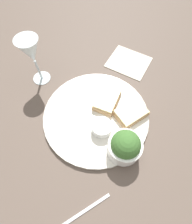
{
  "coord_description": "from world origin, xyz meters",
  "views": [
    {
      "loc": [
        0.25,
        0.09,
        0.53
      ],
      "look_at": [
        0.0,
        0.0,
        0.03
      ],
      "focal_mm": 28.0,
      "sensor_mm": 36.0,
      "label": 1
    }
  ],
  "objects_px": {
    "sauce_ramekin": "(102,127)",
    "fork": "(78,215)",
    "salad_bowl": "(125,146)",
    "cheese_toast_near": "(107,100)",
    "wine_glass": "(31,52)",
    "napkin": "(129,62)",
    "cheese_toast_far": "(131,113)"
  },
  "relations": [
    {
      "from": "fork",
      "to": "cheese_toast_near",
      "type": "bearing_deg",
      "value": -174.57
    },
    {
      "from": "salad_bowl",
      "to": "napkin",
      "type": "distance_m",
      "value": 0.37
    },
    {
      "from": "salad_bowl",
      "to": "cheese_toast_far",
      "type": "height_order",
      "value": "salad_bowl"
    },
    {
      "from": "salad_bowl",
      "to": "sauce_ramekin",
      "type": "height_order",
      "value": "salad_bowl"
    },
    {
      "from": "sauce_ramekin",
      "to": "cheese_toast_far",
      "type": "distance_m",
      "value": 0.11
    },
    {
      "from": "wine_glass",
      "to": "fork",
      "type": "xyz_separation_m",
      "value": [
        0.37,
        0.3,
        -0.12
      ]
    },
    {
      "from": "wine_glass",
      "to": "sauce_ramekin",
      "type": "bearing_deg",
      "value": 65.18
    },
    {
      "from": "wine_glass",
      "to": "napkin",
      "type": "bearing_deg",
      "value": 122.81
    },
    {
      "from": "cheese_toast_far",
      "to": "sauce_ramekin",
      "type": "bearing_deg",
      "value": -41.93
    },
    {
      "from": "cheese_toast_far",
      "to": "fork",
      "type": "bearing_deg",
      "value": -9.71
    },
    {
      "from": "sauce_ramekin",
      "to": "fork",
      "type": "distance_m",
      "value": 0.24
    },
    {
      "from": "salad_bowl",
      "to": "wine_glass",
      "type": "relative_size",
      "value": 0.55
    },
    {
      "from": "cheese_toast_near",
      "to": "napkin",
      "type": "bearing_deg",
      "value": 173.69
    },
    {
      "from": "salad_bowl",
      "to": "cheese_toast_near",
      "type": "relative_size",
      "value": 0.94
    },
    {
      "from": "salad_bowl",
      "to": "fork",
      "type": "bearing_deg",
      "value": -17.61
    },
    {
      "from": "cheese_toast_far",
      "to": "napkin",
      "type": "xyz_separation_m",
      "value": [
        -0.24,
        -0.06,
        -0.02
      ]
    },
    {
      "from": "sauce_ramekin",
      "to": "napkin",
      "type": "xyz_separation_m",
      "value": [
        -0.32,
        0.01,
        -0.03
      ]
    },
    {
      "from": "cheese_toast_far",
      "to": "napkin",
      "type": "bearing_deg",
      "value": -164.86
    },
    {
      "from": "cheese_toast_far",
      "to": "napkin",
      "type": "relative_size",
      "value": 0.7
    },
    {
      "from": "cheese_toast_far",
      "to": "napkin",
      "type": "distance_m",
      "value": 0.25
    },
    {
      "from": "wine_glass",
      "to": "fork",
      "type": "relative_size",
      "value": 1.18
    },
    {
      "from": "sauce_ramekin",
      "to": "cheese_toast_near",
      "type": "height_order",
      "value": "sauce_ramekin"
    },
    {
      "from": "sauce_ramekin",
      "to": "cheese_toast_far",
      "type": "height_order",
      "value": "sauce_ramekin"
    },
    {
      "from": "sauce_ramekin",
      "to": "fork",
      "type": "relative_size",
      "value": 0.41
    },
    {
      "from": "sauce_ramekin",
      "to": "cheese_toast_far",
      "type": "bearing_deg",
      "value": 138.07
    },
    {
      "from": "wine_glass",
      "to": "fork",
      "type": "distance_m",
      "value": 0.49
    },
    {
      "from": "sauce_ramekin",
      "to": "fork",
      "type": "height_order",
      "value": "sauce_ramekin"
    },
    {
      "from": "salad_bowl",
      "to": "napkin",
      "type": "bearing_deg",
      "value": -168.61
    },
    {
      "from": "cheese_toast_far",
      "to": "wine_glass",
      "type": "height_order",
      "value": "wine_glass"
    },
    {
      "from": "cheese_toast_far",
      "to": "salad_bowl",
      "type": "bearing_deg",
      "value": 3.88
    },
    {
      "from": "wine_glass",
      "to": "napkin",
      "type": "xyz_separation_m",
      "value": [
        -0.19,
        0.29,
        -0.12
      ]
    },
    {
      "from": "wine_glass",
      "to": "cheese_toast_far",
      "type": "bearing_deg",
      "value": 82.18
    }
  ]
}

